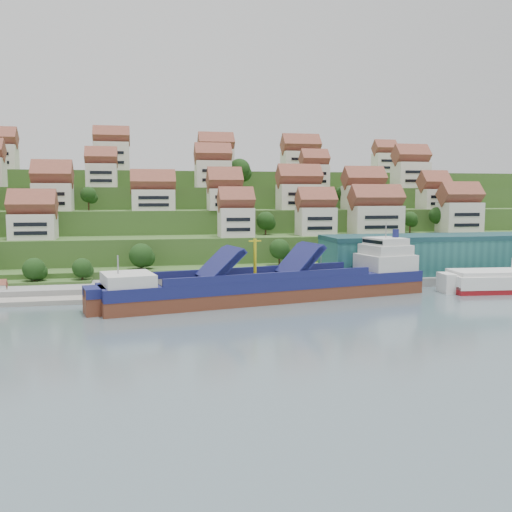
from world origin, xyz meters
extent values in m
plane|color=slate|center=(0.00, 0.00, 0.00)|extent=(300.00, 300.00, 0.00)
cube|color=gray|center=(20.00, 15.00, 1.10)|extent=(180.00, 14.00, 2.20)
cube|color=#2D4C1E|center=(0.00, 86.00, 2.00)|extent=(260.00, 128.00, 4.00)
cube|color=#2D4C1E|center=(0.00, 91.00, 5.50)|extent=(260.00, 118.00, 11.00)
cube|color=#2D4C1E|center=(0.00, 99.00, 9.00)|extent=(260.00, 102.00, 18.00)
cube|color=#2D4C1E|center=(0.00, 107.00, 12.50)|extent=(260.00, 86.00, 25.00)
cube|color=#2D4C1E|center=(0.00, 116.00, 15.50)|extent=(260.00, 68.00, 31.00)
cube|color=silver|center=(-51.59, 39.66, 14.31)|extent=(11.57, 8.57, 6.61)
cube|color=silver|center=(2.12, 37.13, 15.01)|extent=(9.34, 7.62, 8.02)
cube|color=silver|center=(25.99, 39.24, 14.99)|extent=(10.51, 7.73, 7.97)
cube|color=silver|center=(44.63, 39.29, 15.20)|extent=(14.78, 8.26, 8.39)
cube|color=silver|center=(72.44, 39.96, 15.64)|extent=(11.92, 8.31, 9.29)
cube|color=silver|center=(-48.51, 55.47, 21.95)|extent=(10.84, 8.98, 7.89)
cube|color=silver|center=(-19.91, 54.58, 21.08)|extent=(12.59, 7.90, 6.16)
cube|color=silver|center=(1.26, 52.01, 21.22)|extent=(9.88, 8.56, 6.45)
cube|color=silver|center=(25.41, 55.06, 21.95)|extent=(13.15, 8.36, 7.90)
cube|color=silver|center=(46.77, 54.15, 21.77)|extent=(12.61, 8.18, 7.54)
cube|color=silver|center=(71.22, 53.81, 21.25)|extent=(8.92, 8.04, 6.49)
cube|color=silver|center=(-35.58, 71.36, 28.74)|extent=(9.59, 7.30, 7.48)
cube|color=silver|center=(0.14, 69.92, 29.38)|extent=(11.45, 7.79, 8.76)
cube|color=silver|center=(35.07, 69.81, 28.92)|extent=(9.04, 7.14, 7.84)
cube|color=silver|center=(70.59, 69.24, 29.52)|extent=(11.67, 8.47, 9.05)
cube|color=silver|center=(-32.86, 87.86, 35.89)|extent=(11.83, 7.51, 9.79)
cube|color=silver|center=(3.59, 87.14, 34.94)|extent=(12.13, 8.15, 7.87)
cube|color=silver|center=(35.75, 88.94, 34.84)|extent=(13.56, 8.73, 7.69)
cube|color=silver|center=(70.91, 91.95, 34.90)|extent=(8.49, 7.05, 7.80)
ellipsoid|color=#1C3F15|center=(11.84, 26.11, 8.45)|extent=(5.32, 5.32, 5.32)
ellipsoid|color=#1C3F15|center=(-23.98, 26.29, 7.45)|extent=(6.08, 6.08, 6.08)
ellipsoid|color=#1C3F15|center=(57.64, 43.11, 15.28)|extent=(4.56, 4.56, 4.56)
ellipsoid|color=#1C3F15|center=(66.80, 43.11, 16.27)|extent=(5.36, 5.36, 5.36)
ellipsoid|color=#1C3F15|center=(12.07, 43.66, 15.11)|extent=(5.40, 5.40, 5.40)
ellipsoid|color=#1C3F15|center=(41.60, 59.83, 23.14)|extent=(4.79, 4.79, 4.79)
ellipsoid|color=#1C3F15|center=(-53.50, 59.38, 21.90)|extent=(6.36, 6.36, 6.36)
ellipsoid|color=#1C3F15|center=(-38.82, 57.97, 22.72)|extent=(4.71, 4.71, 4.71)
ellipsoid|color=#1C3F15|center=(9.61, 73.21, 31.15)|extent=(7.51, 7.51, 7.51)
ellipsoid|color=#1C3F15|center=(34.22, 75.94, 30.42)|extent=(4.75, 4.75, 4.75)
ellipsoid|color=#1C3F15|center=(39.00, 73.97, 28.36)|extent=(5.08, 5.08, 5.08)
ellipsoid|color=#1C3F15|center=(-48.35, 19.00, 5.57)|extent=(5.20, 5.20, 5.20)
ellipsoid|color=#1C3F15|center=(-37.69, 19.00, 5.55)|extent=(4.60, 4.60, 4.60)
cube|color=#215B58|center=(52.00, 17.00, 7.20)|extent=(60.00, 15.00, 10.00)
cylinder|color=gray|center=(18.00, 10.00, 6.20)|extent=(0.16, 0.16, 8.00)
cube|color=maroon|center=(18.60, 10.00, 9.80)|extent=(1.20, 0.05, 0.80)
cube|color=white|center=(-54.00, 11.50, 2.10)|extent=(2.40, 2.20, 2.20)
cube|color=#5E2E1D|center=(3.08, -1.06, 1.00)|extent=(72.77, 24.90, 4.61)
cube|color=navy|center=(3.08, -1.06, 3.97)|extent=(72.79, 25.01, 2.40)
cube|color=silver|center=(-26.80, -7.00, 6.28)|extent=(11.10, 12.12, 2.40)
cube|color=#262628|center=(1.27, -1.42, 5.17)|extent=(47.10, 18.23, 0.28)
cube|color=navy|center=(-8.69, -3.40, 8.31)|extent=(8.77, 11.34, 6.38)
cube|color=navy|center=(9.41, 0.20, 8.31)|extent=(8.43, 11.27, 6.74)
cylinder|color=gold|center=(-0.54, -1.78, 9.23)|extent=(0.76, 0.76, 8.31)
cube|color=silver|center=(32.04, 4.70, 6.92)|extent=(12.92, 12.48, 3.69)
cube|color=silver|center=(32.04, 4.70, 9.88)|extent=(10.89, 11.03, 2.31)
cube|color=silver|center=(32.04, 4.70, 11.81)|extent=(8.86, 9.59, 1.66)
cylinder|color=navy|center=(34.76, 5.24, 13.57)|extent=(1.74, 1.74, 2.03)
cube|color=maroon|center=(60.34, -1.25, 0.56)|extent=(28.82, 12.79, 2.43)
cube|color=silver|center=(60.34, -1.25, 2.61)|extent=(28.83, 12.89, 2.99)
cube|color=silver|center=(60.34, -1.25, 4.48)|extent=(27.33, 11.64, 1.12)
camera|label=1|loc=(-24.89, -119.03, 22.49)|focal=40.00mm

